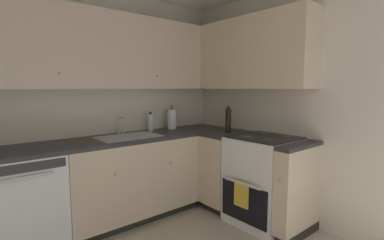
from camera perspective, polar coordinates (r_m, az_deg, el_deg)
wall_back at (r=3.17m, az=-22.20°, el=2.64°), size 3.56×0.05×2.43m
wall_right at (r=3.07m, az=22.40°, el=2.53°), size 0.05×3.24×2.43m
dishwasher at (r=2.88m, az=-30.75°, el=-14.13°), size 0.60×0.63×0.85m
lower_cabinets_back at (r=3.18m, az=-12.26°, el=-11.37°), size 1.40×0.62×0.85m
countertop_back at (r=3.07m, az=-12.47°, el=-3.54°), size 2.61×0.60×0.03m
lower_cabinets_right at (r=3.24m, az=10.60°, el=-11.02°), size 0.62×1.14×0.85m
countertop_right at (r=3.13m, az=10.73°, el=-3.32°), size 0.60×1.14×0.03m
oven_range at (r=3.11m, az=14.20°, el=-11.44°), size 0.68×0.62×1.04m
upper_cabinets_back at (r=3.11m, az=-16.80°, el=13.03°), size 2.29×0.34×0.76m
upper_cabinets_right at (r=3.34m, az=9.91°, el=12.72°), size 0.32×1.68×0.76m
sink at (r=3.04m, az=-12.51°, el=-4.08°), size 0.63×0.40×0.10m
faucet at (r=3.20m, az=-14.22°, el=-0.67°), size 0.07×0.16×0.20m
soap_bottle at (r=3.40m, az=-8.27°, el=-0.47°), size 0.06×0.06×0.23m
paper_towel_roll at (r=3.54m, az=-4.03°, el=0.17°), size 0.11×0.11×0.30m
oil_bottle at (r=3.28m, az=7.23°, el=-0.06°), size 0.07×0.07×0.29m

